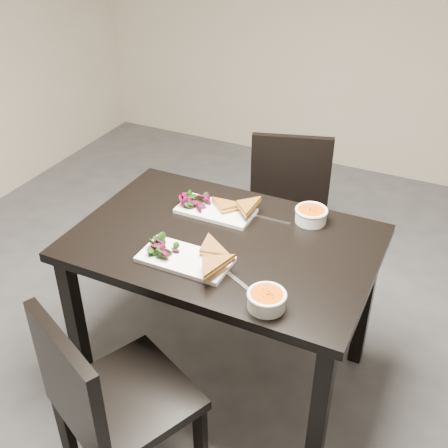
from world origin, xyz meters
name	(u,v)px	position (x,y,z in m)	size (l,w,h in m)	color
ground	(282,423)	(0.00, 0.00, 0.00)	(5.00, 5.00, 0.00)	#47474C
table	(224,259)	(-0.35, 0.16, 0.65)	(1.20, 0.80, 0.75)	black
chair_near	(106,400)	(-0.46, -0.53, 0.48)	(0.56, 0.56, 0.85)	black
chair_far	(288,209)	(-0.34, 0.91, 0.48)	(0.52, 0.52, 0.85)	black
plate_near	(185,259)	(-0.42, -0.04, 0.76)	(0.35, 0.17, 0.02)	white
sandwich_near	(202,254)	(-0.36, -0.02, 0.80)	(0.17, 0.13, 0.06)	#AF6624
salad_near	(162,246)	(-0.52, -0.04, 0.79)	(0.11, 0.10, 0.05)	black
soup_bowl_near	(267,299)	(-0.05, -0.14, 0.78)	(0.14, 0.14, 0.06)	white
cutlery_near	(237,281)	(-0.19, -0.06, 0.75)	(0.18, 0.02, 0.00)	silver
plate_far	(216,211)	(-0.47, 0.33, 0.76)	(0.33, 0.16, 0.02)	white
sandwich_far	(228,209)	(-0.41, 0.31, 0.79)	(0.16, 0.12, 0.05)	#AF6624
salad_far	(195,200)	(-0.57, 0.33, 0.79)	(0.10, 0.09, 0.05)	black
soup_bowl_far	(311,214)	(-0.08, 0.44, 0.78)	(0.14, 0.14, 0.06)	white
cutlery_far	(270,219)	(-0.24, 0.38, 0.75)	(0.18, 0.02, 0.00)	silver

